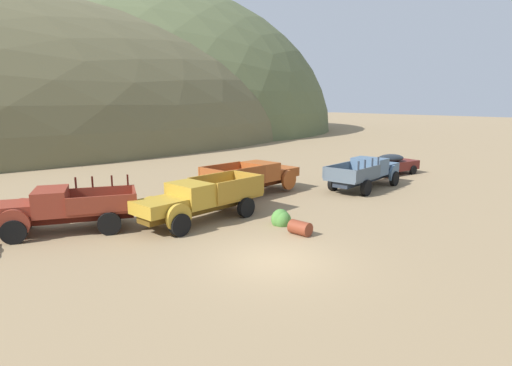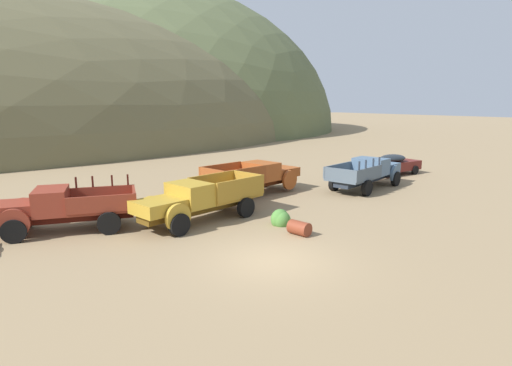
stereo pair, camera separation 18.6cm
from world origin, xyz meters
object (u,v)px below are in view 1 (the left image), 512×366
object	(u,v)px
truck_oxide_orange	(258,177)
truck_chalk_blue	(368,172)
truck_rust_red	(55,210)
car_oxblood	(394,164)
oil_drum_tipped	(300,228)
truck_mustard	(194,201)

from	to	relation	value
truck_oxide_orange	truck_chalk_blue	distance (m)	7.44
truck_rust_red	car_oxblood	bearing A→B (deg)	-161.30
car_oxblood	oil_drum_tipped	world-z (taller)	car_oxblood
truck_rust_red	truck_oxide_orange	size ratio (longest dim) A/B	0.90
truck_rust_red	oil_drum_tipped	world-z (taller)	truck_rust_red
truck_rust_red	truck_oxide_orange	bearing A→B (deg)	-156.84
truck_mustard	truck_oxide_orange	bearing A→B (deg)	-162.13
truck_mustard	car_oxblood	bearing A→B (deg)	177.22
truck_rust_red	truck_mustard	xyz separation A→B (m)	(5.49, -2.02, 0.04)
truck_oxide_orange	oil_drum_tipped	size ratio (longest dim) A/B	6.65
oil_drum_tipped	truck_mustard	bearing A→B (deg)	125.49
car_oxblood	oil_drum_tipped	xyz separation A→B (m)	(-15.51, -7.44, -0.52)
truck_rust_red	truck_mustard	distance (m)	5.85
truck_oxide_orange	truck_chalk_blue	xyz separation A→B (m)	(7.03, -2.41, -0.03)
truck_mustard	truck_oxide_orange	world-z (taller)	same
truck_rust_red	truck_mustard	size ratio (longest dim) A/B	0.91
car_oxblood	truck_chalk_blue	bearing A→B (deg)	-158.62
truck_oxide_orange	car_oxblood	xyz separation A→B (m)	(12.46, -0.17, -0.22)
truck_chalk_blue	oil_drum_tipped	size ratio (longest dim) A/B	6.74
truck_chalk_blue	oil_drum_tipped	xyz separation A→B (m)	(-10.08, -5.20, -0.71)
truck_rust_red	oil_drum_tipped	xyz separation A→B (m)	(8.36, -6.05, -0.70)
truck_rust_red	truck_mustard	world-z (taller)	truck_rust_red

